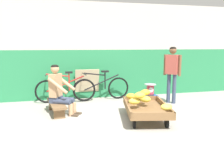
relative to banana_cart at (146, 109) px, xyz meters
name	(u,v)px	position (x,y,z in m)	size (l,w,h in m)	color
ground_plane	(123,133)	(-0.70, -0.63, -0.24)	(80.00, 80.00, 0.00)	#A39E93
back_wall	(93,51)	(-0.70, 2.51, 1.16)	(16.00, 0.30, 2.80)	#287F4C
banana_cart	(146,109)	(0.00, 0.00, 0.00)	(1.11, 1.58, 0.36)	brown
banana_pile	(143,98)	(-0.04, 0.08, 0.22)	(0.71, 1.45, 0.26)	gold
low_bench	(56,105)	(-1.84, 0.91, -0.04)	(0.45, 1.13, 0.27)	brown
vendor_seated	(59,90)	(-1.77, 0.87, 0.33)	(0.74, 0.64, 1.14)	tan
plastic_crate	(150,101)	(0.51, 0.98, -0.09)	(0.36, 0.28, 0.30)	#234CA8
weighing_scale	(150,89)	(0.51, 0.98, 0.21)	(0.30, 0.30, 0.29)	#28282D
bicycle_near_left	(66,90)	(-1.57, 2.01, 0.11)	(1.66, 0.48, 0.86)	black
bicycle_far_left	(102,88)	(-0.55, 2.01, 0.11)	(1.66, 0.48, 0.86)	black
sign_board	(87,84)	(-0.93, 2.32, 0.20)	(0.70, 0.23, 0.88)	#C6B289
customer_adult	(172,68)	(1.23, 1.21, 0.71)	(0.36, 0.40, 1.53)	#38425B
shopping_bag	(158,106)	(0.52, 0.53, -0.12)	(0.18, 0.12, 0.24)	#D13D4C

